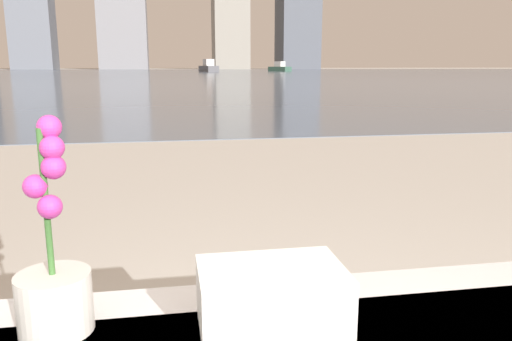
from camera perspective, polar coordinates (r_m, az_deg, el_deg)
The scene contains 5 objects.
potted_orchid at distance 1.06m, azimuth -22.11°, elevation -11.65°, with size 0.14×0.14×0.42m.
towel_stack at distance 1.03m, azimuth 1.76°, elevation -14.12°, with size 0.29×0.20×0.12m.
harbor_water at distance 61.99m, azimuth -9.88°, elevation 10.87°, with size 180.00×110.00×0.01m.
harbor_boat_2 at distance 76.63m, azimuth -5.44°, elevation 11.67°, with size 2.75×5.16×1.84m.
harbor_boat_3 at distance 80.56m, azimuth 2.72°, elevation 11.65°, with size 3.20×4.28×1.54m.
Camera 1 is at (-0.24, 0.02, 1.05)m, focal length 35.00 mm.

